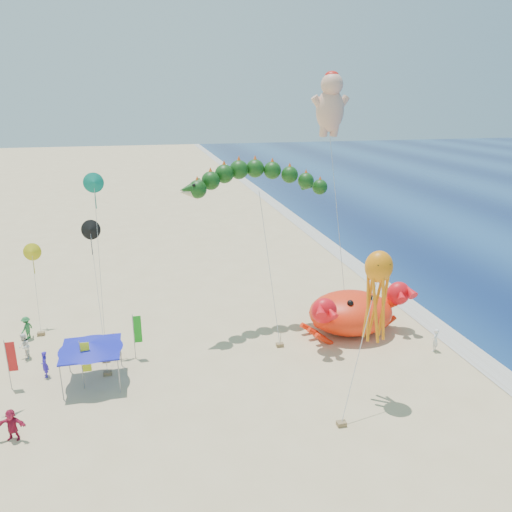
{
  "coord_description": "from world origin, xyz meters",
  "views": [
    {
      "loc": [
        -9.26,
        -29.1,
        16.71
      ],
      "look_at": [
        -2.0,
        2.0,
        6.5
      ],
      "focal_mm": 35.0,
      "sensor_mm": 36.0,
      "label": 1
    }
  ],
  "objects_px": {
    "crab_inflatable": "(351,311)",
    "octopus_kite": "(377,289)",
    "dragon_kite": "(257,184)",
    "canopy_blue": "(91,346)",
    "cherub_kite": "(331,103)"
  },
  "relations": [
    {
      "from": "dragon_kite",
      "to": "canopy_blue",
      "type": "relative_size",
      "value": 3.18
    },
    {
      "from": "dragon_kite",
      "to": "canopy_blue",
      "type": "bearing_deg",
      "value": -151.23
    },
    {
      "from": "dragon_kite",
      "to": "octopus_kite",
      "type": "height_order",
      "value": "dragon_kite"
    },
    {
      "from": "cherub_kite",
      "to": "octopus_kite",
      "type": "relative_size",
      "value": 2.11
    },
    {
      "from": "crab_inflatable",
      "to": "canopy_blue",
      "type": "relative_size",
      "value": 2.25
    },
    {
      "from": "cherub_kite",
      "to": "canopy_blue",
      "type": "height_order",
      "value": "cherub_kite"
    },
    {
      "from": "crab_inflatable",
      "to": "canopy_blue",
      "type": "height_order",
      "value": "crab_inflatable"
    },
    {
      "from": "crab_inflatable",
      "to": "octopus_kite",
      "type": "xyz_separation_m",
      "value": [
        -2.26,
        -7.93,
        4.99
      ]
    },
    {
      "from": "dragon_kite",
      "to": "octopus_kite",
      "type": "relative_size",
      "value": 1.36
    },
    {
      "from": "dragon_kite",
      "to": "cherub_kite",
      "type": "relative_size",
      "value": 0.64
    },
    {
      "from": "crab_inflatable",
      "to": "dragon_kite",
      "type": "bearing_deg",
      "value": 150.01
    },
    {
      "from": "crab_inflatable",
      "to": "cherub_kite",
      "type": "relative_size",
      "value": 0.45
    },
    {
      "from": "canopy_blue",
      "to": "octopus_kite",
      "type": "bearing_deg",
      "value": -17.87
    },
    {
      "from": "dragon_kite",
      "to": "crab_inflatable",
      "type": "bearing_deg",
      "value": -29.99
    },
    {
      "from": "crab_inflatable",
      "to": "cherub_kite",
      "type": "bearing_deg",
      "value": 84.96
    }
  ]
}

